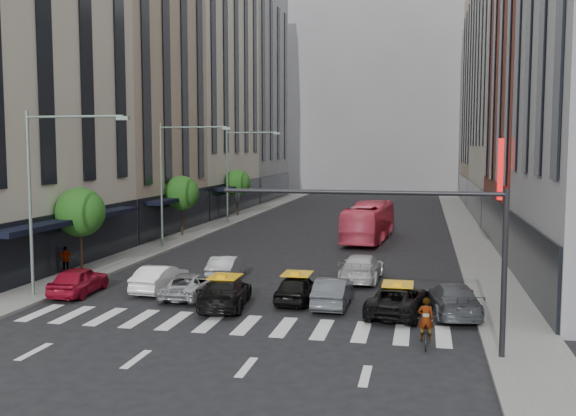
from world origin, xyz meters
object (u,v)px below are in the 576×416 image
Objects in this scene: motorcycle at (425,334)px; car_red at (79,280)px; streetlamp_mid at (173,168)px; taxi_left at (225,292)px; bus at (369,222)px; streetlamp_far at (237,163)px; car_white_front at (160,278)px; pedestrian_far at (66,259)px; streetlamp_near at (47,179)px; taxi_center at (297,288)px.

car_red is at bearing -16.48° from motorcycle.
taxi_left is (8.87, -15.82, -5.19)m from streetlamp_mid.
car_red is (0.84, -14.84, -5.18)m from streetlamp_mid.
car_red is at bearing 64.40° from bus.
bus is at bearing -33.69° from streetlamp_far.
pedestrian_far is at bearing -19.46° from car_white_front.
streetlamp_near is 5.93× the size of pedestrian_far.
taxi_left is at bearing 126.04° from pedestrian_far.
car_red is 0.86× the size of taxi_left.
bus is (13.58, 22.95, -4.38)m from streetlamp_near.
streetlamp_far is 33.44m from taxi_left.
taxi_left is 0.45× the size of bus.
streetlamp_mid is 15.87m from bus.
streetlamp_far reaches higher than car_red.
streetlamp_near reaches higher than taxi_center.
car_red is 11.12m from taxi_center.
bus is 23.67m from pedestrian_far.
bus is at bearing -109.35° from taxi_left.
taxi_left is 2.70× the size of motorcycle.
streetlamp_far is at bearing -78.04° from car_white_front.
streetlamp_near is at bearing -90.00° from streetlamp_far.
streetlamp_mid is (0.00, 16.00, 0.00)m from streetlamp_near.
streetlamp_mid is at bearing -68.39° from taxi_left.
streetlamp_near reaches higher than car_white_front.
bus is at bearing 59.39° from streetlamp_near.
bus is (12.73, 21.79, 0.80)m from car_red.
bus reaches higher than taxi_center.
taxi_left is 23.27m from bus.
pedestrian_far reaches higher than car_red.
taxi_left is at bearing -74.42° from streetlamp_far.
motorcycle is at bearing 159.28° from car_red.
streetlamp_near is 5.38m from car_red.
streetlamp_near is 10.28m from taxi_left.
pedestrian_far is (-16.13, -17.31, -0.61)m from bus.
motorcycle is (4.37, -26.85, -1.04)m from bus.
car_white_front is at bearing 30.30° from streetlamp_near.
streetlamp_far is 2.15× the size of car_white_front.
bus reaches higher than car_white_front.
taxi_center is (3.07, 1.66, -0.03)m from taxi_left.
car_red is at bearing -86.75° from streetlamp_mid.
taxi_left is at bearing 1.16° from streetlamp_near.
bus is at bearing 27.11° from streetlamp_mid.
motorcycle is (17.10, -5.06, -0.24)m from car_red.
pedestrian_far is (-2.56, 5.64, -4.99)m from streetlamp_near.
taxi_left is 9.95m from motorcycle.
car_white_front is 0.85× the size of taxi_left.
car_white_front is at bearing -71.01° from streetlamp_mid.
taxi_left is (4.29, -2.50, 0.02)m from car_white_front.
pedestrian_far reaches higher than taxi_center.
streetlamp_mid reaches higher than motorcycle.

